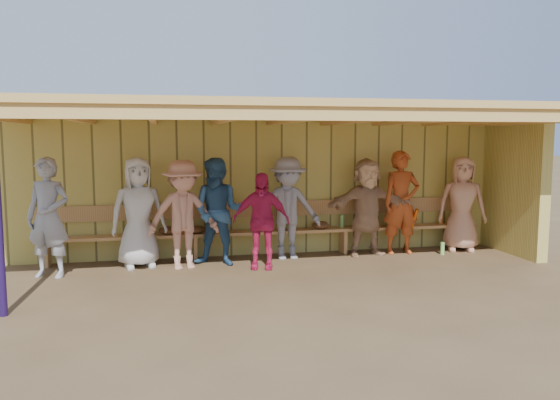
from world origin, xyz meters
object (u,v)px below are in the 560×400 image
at_px(player_h, 462,204).
at_px(player_e, 288,208).
at_px(player_d, 261,221).
at_px(player_f, 367,207).
at_px(player_a, 48,218).
at_px(bench, 271,225).
at_px(player_extra, 183,215).
at_px(player_b, 138,213).
at_px(player_c, 218,212).
at_px(player_g, 401,203).

bearing_deg(player_h, player_e, -159.70).
height_order(player_d, player_f, player_f).
xyz_separation_m(player_a, bench, (3.42, 0.76, -0.35)).
bearing_deg(player_f, player_extra, -178.52).
distance_m(player_b, player_d, 1.91).
relative_size(player_c, player_h, 1.01).
distance_m(player_d, player_f, 2.03).
height_order(player_d, player_h, player_h).
distance_m(player_d, player_e, 0.79).
distance_m(player_c, player_f, 2.58).
distance_m(player_c, player_extra, 0.56).
xyz_separation_m(player_a, player_h, (6.84, 0.46, -0.03)).
xyz_separation_m(player_d, bench, (0.32, 0.87, -0.22)).
height_order(player_a, player_extra, player_a).
height_order(player_e, player_g, player_g).
xyz_separation_m(player_b, player_d, (1.85, -0.46, -0.12)).
xyz_separation_m(player_g, bench, (-2.26, 0.31, -0.37)).
bearing_deg(player_d, player_g, 26.82).
bearing_deg(player_c, player_h, 25.70).
bearing_deg(player_f, bench, 164.79).
distance_m(player_a, bench, 3.52).
xyz_separation_m(player_h, player_extra, (-4.92, -0.33, -0.01)).
distance_m(player_g, player_h, 1.17).
distance_m(player_f, bench, 1.68).
distance_m(player_g, bench, 2.31).
relative_size(player_c, player_extra, 1.01).
bearing_deg(player_h, player_b, -158.68).
xyz_separation_m(player_e, bench, (-0.23, 0.31, -0.33)).
relative_size(player_c, player_e, 1.00).
xyz_separation_m(player_b, player_extra, (0.68, -0.23, -0.02)).
bearing_deg(player_c, bench, 51.48).
bearing_deg(player_extra, player_g, -3.63).
height_order(player_b, bench, player_b).
xyz_separation_m(player_f, player_h, (1.80, 0.00, 0.01)).
xyz_separation_m(player_b, player_h, (5.60, 0.10, -0.02)).
bearing_deg(player_d, bench, 84.19).
xyz_separation_m(player_f, bench, (-1.63, 0.31, -0.31)).
bearing_deg(bench, player_b, -169.47).
xyz_separation_m(player_a, player_extra, (1.92, 0.12, -0.03)).
height_order(player_g, player_h, player_g).
relative_size(player_b, player_e, 1.01).
relative_size(player_f, bench, 0.22).
height_order(player_b, player_g, player_g).
bearing_deg(bench, player_extra, -156.95).
relative_size(player_b, player_extra, 1.03).
bearing_deg(bench, player_g, -7.71).
distance_m(player_e, bench, 0.50).
bearing_deg(player_h, player_f, -159.70).
relative_size(player_a, player_extra, 1.04).
bearing_deg(player_d, player_b, -179.48).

